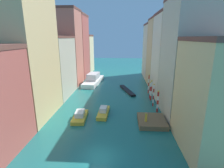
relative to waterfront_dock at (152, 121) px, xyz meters
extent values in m
plane|color=#1E6B66|center=(-7.43, 15.66, -0.37)|extent=(154.00, 154.00, 0.00)
cube|color=#DBB77A|center=(-20.78, 1.77, 9.75)|extent=(6.80, 11.08, 20.25)
cube|color=#BCB299|center=(-20.78, 13.29, 6.37)|extent=(6.80, 11.57, 13.49)
cube|color=brown|center=(-20.78, 13.29, 13.36)|extent=(6.93, 11.80, 0.49)
cube|color=#C6705B|center=(-20.78, 23.70, 10.01)|extent=(6.80, 8.23, 20.77)
cube|color=brown|center=(-20.78, 23.70, 20.71)|extent=(6.93, 8.40, 0.63)
cube|color=#B25147|center=(-20.78, 33.38, 9.82)|extent=(6.80, 10.08, 20.40)
cube|color=brown|center=(-20.78, 33.38, 20.39)|extent=(6.93, 10.28, 0.72)
cube|color=beige|center=(-20.78, 43.40, 6.65)|extent=(6.80, 8.92, 14.05)
cube|color=brown|center=(-20.78, 43.40, 14.01)|extent=(6.93, 9.10, 0.66)
cube|color=#DBB77A|center=(5.91, -6.44, 6.23)|extent=(6.80, 9.91, 13.22)
cube|color=#BCB299|center=(5.91, 4.14, 9.51)|extent=(6.80, 10.53, 19.77)
cube|color=beige|center=(5.91, 14.75, 8.85)|extent=(6.80, 10.21, 18.46)
cube|color=brown|center=(5.91, 14.75, 18.39)|extent=(6.93, 10.41, 0.60)
cube|color=#DBB77A|center=(5.91, 24.87, 8.85)|extent=(6.80, 9.21, 18.45)
cube|color=brown|center=(5.91, 24.87, 18.31)|extent=(6.93, 9.39, 0.46)
cube|color=beige|center=(5.91, 35.49, 8.43)|extent=(6.80, 11.22, 17.62)
cube|color=brown|center=(5.91, 35.49, 17.55)|extent=(6.93, 11.45, 0.62)
cube|color=brown|center=(0.00, 0.00, 0.00)|extent=(4.43, 5.06, 0.75)
cylinder|color=gold|center=(-1.08, -0.80, 1.03)|extent=(0.36, 0.36, 1.30)
sphere|color=tan|center=(-1.08, -0.80, 1.81)|extent=(0.26, 0.26, 0.26)
cylinder|color=red|center=(1.72, 4.53, 0.02)|extent=(0.33, 0.33, 0.79)
cylinder|color=white|center=(1.72, 4.53, 0.81)|extent=(0.33, 0.33, 0.79)
cylinder|color=red|center=(1.72, 4.53, 1.61)|extent=(0.33, 0.33, 0.79)
cylinder|color=white|center=(1.72, 4.53, 2.40)|extent=(0.33, 0.33, 0.79)
cylinder|color=red|center=(1.72, 4.53, 3.19)|extent=(0.33, 0.33, 0.79)
sphere|color=gold|center=(1.72, 4.53, 3.72)|extent=(0.37, 0.37, 0.37)
cylinder|color=red|center=(1.38, 7.33, 0.00)|extent=(0.25, 0.25, 0.75)
cylinder|color=white|center=(1.38, 7.33, 0.75)|extent=(0.25, 0.25, 0.75)
cylinder|color=red|center=(1.38, 7.33, 1.50)|extent=(0.25, 0.25, 0.75)
cylinder|color=white|center=(1.38, 7.33, 2.26)|extent=(0.25, 0.25, 0.75)
cylinder|color=red|center=(1.38, 7.33, 3.01)|extent=(0.25, 0.25, 0.75)
cylinder|color=white|center=(1.38, 7.33, 3.76)|extent=(0.25, 0.25, 0.75)
sphere|color=gold|center=(1.38, 7.33, 4.23)|extent=(0.27, 0.27, 0.27)
cylinder|color=red|center=(1.46, 10.80, 0.17)|extent=(0.34, 0.34, 1.08)
cylinder|color=white|center=(1.46, 10.80, 1.25)|extent=(0.34, 0.34, 1.08)
cylinder|color=red|center=(1.46, 10.80, 2.33)|extent=(0.34, 0.34, 1.08)
cylinder|color=white|center=(1.46, 10.80, 3.41)|extent=(0.34, 0.34, 1.08)
sphere|color=gold|center=(1.46, 10.80, 4.09)|extent=(0.37, 0.37, 0.37)
cylinder|color=red|center=(1.47, 12.22, 0.08)|extent=(0.32, 0.32, 0.92)
cylinder|color=white|center=(1.47, 12.22, 1.00)|extent=(0.32, 0.32, 0.92)
cylinder|color=red|center=(1.47, 12.22, 1.92)|extent=(0.32, 0.32, 0.92)
cylinder|color=white|center=(1.47, 12.22, 2.84)|extent=(0.32, 0.32, 0.92)
sphere|color=gold|center=(1.47, 12.22, 3.43)|extent=(0.36, 0.36, 0.36)
cylinder|color=red|center=(1.65, 16.04, 0.08)|extent=(0.25, 0.25, 0.91)
cylinder|color=white|center=(1.65, 16.04, 1.00)|extent=(0.25, 0.25, 0.91)
cylinder|color=red|center=(1.65, 16.04, 1.91)|extent=(0.25, 0.25, 0.91)
cylinder|color=white|center=(1.65, 16.04, 2.82)|extent=(0.25, 0.25, 0.91)
cylinder|color=red|center=(1.65, 16.04, 3.74)|extent=(0.25, 0.25, 0.91)
sphere|color=gold|center=(1.65, 16.04, 4.29)|extent=(0.27, 0.27, 0.27)
cube|color=white|center=(-13.80, 24.56, 0.24)|extent=(5.00, 13.07, 1.23)
cube|color=silver|center=(-13.80, 24.56, 1.83)|extent=(3.43, 5.55, 1.93)
cube|color=black|center=(-3.68, 17.31, -0.14)|extent=(4.02, 9.24, 0.47)
cube|color=gold|center=(-12.15, 0.86, -0.07)|extent=(2.41, 5.20, 0.60)
cube|color=silver|center=(-12.15, 0.86, 0.63)|extent=(1.54, 2.39, 0.80)
cube|color=gold|center=(-8.29, 2.85, -0.06)|extent=(1.92, 5.54, 0.62)
cube|color=silver|center=(-8.29, 2.85, 0.65)|extent=(1.27, 1.98, 0.82)
camera|label=1|loc=(-4.89, -25.91, 13.25)|focal=27.54mm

